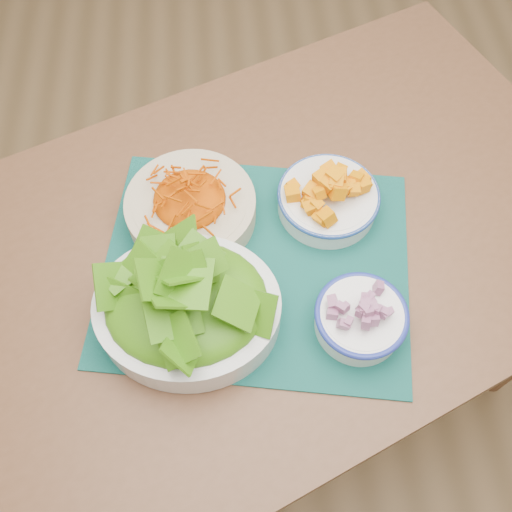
{
  "coord_description": "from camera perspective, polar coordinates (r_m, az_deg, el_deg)",
  "views": [
    {
      "loc": [
        -0.37,
        -0.36,
        1.61
      ],
      "look_at": [
        -0.33,
        0.1,
        0.78
      ],
      "focal_mm": 40.0,
      "sensor_mm": 36.0,
      "label": 1
    }
  ],
  "objects": [
    {
      "name": "ground",
      "position": [
        1.69,
        12.0,
        -15.27
      ],
      "size": [
        4.0,
        4.0,
        0.0
      ],
      "primitive_type": "plane",
      "color": "olive",
      "rests_on": "ground"
    },
    {
      "name": "table",
      "position": [
        1.1,
        2.85,
        -0.15
      ],
      "size": [
        1.39,
        1.19,
        0.75
      ],
      "rotation": [
        0.0,
        0.0,
        0.4
      ],
      "color": "brown",
      "rests_on": "ground"
    },
    {
      "name": "placemat",
      "position": [
        0.97,
        0.0,
        -0.92
      ],
      "size": [
        0.58,
        0.51,
        0.0
      ],
      "primitive_type": "cube",
      "rotation": [
        0.0,
        0.0,
        -0.18
      ],
      "color": "#07322E",
      "rests_on": "table"
    },
    {
      "name": "carrot_bowl",
      "position": [
        0.99,
        -6.59,
        5.2
      ],
      "size": [
        0.29,
        0.29,
        0.09
      ],
      "rotation": [
        0.0,
        0.0,
        -0.35
      ],
      "color": "beige",
      "rests_on": "placemat"
    },
    {
      "name": "squash_bowl",
      "position": [
        1.01,
        7.28,
        6.04
      ],
      "size": [
        0.21,
        0.21,
        0.08
      ],
      "rotation": [
        0.0,
        0.0,
        -0.2
      ],
      "color": "white",
      "rests_on": "placemat"
    },
    {
      "name": "lettuce_bowl",
      "position": [
        0.87,
        -7.01,
        -4.52
      ],
      "size": [
        0.31,
        0.27,
        0.14
      ],
      "rotation": [
        0.0,
        0.0,
        -0.09
      ],
      "color": "silver",
      "rests_on": "placemat"
    },
    {
      "name": "onion_bowl",
      "position": [
        0.91,
        10.47,
        -5.95
      ],
      "size": [
        0.15,
        0.15,
        0.08
      ],
      "rotation": [
        0.0,
        0.0,
        -0.08
      ],
      "color": "white",
      "rests_on": "placemat"
    }
  ]
}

